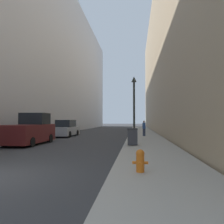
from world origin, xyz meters
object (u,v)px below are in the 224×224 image
lamppost (134,103)px  pickup_truck (30,131)px  fire_hydrant (140,160)px  trash_bin (133,136)px  parked_sedan_near (66,129)px  pedestrian_on_sidewalk (144,128)px

lamppost → pickup_truck: lamppost is taller
fire_hydrant → trash_bin: (-0.35, 7.32, 0.19)m
pickup_truck → parked_sedan_near: 7.70m
fire_hydrant → pedestrian_on_sidewalk: bearing=87.5°
lamppost → parked_sedan_near: 8.93m
pickup_truck → parked_sedan_near: (0.11, 7.70, -0.16)m
fire_hydrant → pickup_truck: (-7.71, 8.14, 0.46)m
trash_bin → parked_sedan_near: bearing=130.4°
trash_bin → lamppost: (0.06, 4.01, 2.52)m
trash_bin → fire_hydrant: bearing=-87.2°
parked_sedan_near → pedestrian_on_sidewalk: size_ratio=3.07×
fire_hydrant → lamppost: (-0.29, 11.33, 2.71)m
pickup_truck → pedestrian_on_sidewalk: size_ratio=3.11×
fire_hydrant → pickup_truck: size_ratio=0.15×
lamppost → pickup_truck: 8.39m
trash_bin → parked_sedan_near: size_ratio=0.23×
pedestrian_on_sidewalk → lamppost: bearing=-103.1°
fire_hydrant → pedestrian_on_sidewalk: (0.67, 15.45, 0.41)m
lamppost → fire_hydrant: bearing=-88.5°
pedestrian_on_sidewalk → parked_sedan_near: bearing=177.2°
parked_sedan_near → fire_hydrant: bearing=-64.4°
trash_bin → pickup_truck: bearing=173.6°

